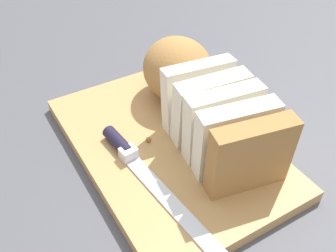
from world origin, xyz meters
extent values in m
plane|color=#4C4C51|center=(0.00, 0.00, 0.00)|extent=(3.00, 3.00, 0.00)
cube|color=tan|center=(0.00, 0.00, 0.01)|extent=(0.40, 0.27, 0.02)
ellipsoid|color=#A8753D|center=(-0.10, 0.07, 0.07)|extent=(0.14, 0.13, 0.11)
cube|color=#F2E8CC|center=(-0.02, 0.06, 0.07)|extent=(0.05, 0.12, 0.11)
cube|color=#F2E8CC|center=(0.02, 0.06, 0.07)|extent=(0.04, 0.12, 0.11)
cube|color=#F2E8CC|center=(0.05, 0.06, 0.07)|extent=(0.04, 0.12, 0.11)
cube|color=#F2E8CC|center=(0.09, 0.06, 0.07)|extent=(0.05, 0.12, 0.11)
cube|color=#A8753D|center=(0.13, 0.05, 0.07)|extent=(0.05, 0.12, 0.11)
cube|color=silver|center=(0.11, -0.05, 0.02)|extent=(0.21, 0.05, 0.00)
cylinder|color=black|center=(-0.02, -0.07, 0.03)|extent=(0.06, 0.03, 0.02)
cube|color=silver|center=(0.01, -0.07, 0.03)|extent=(0.02, 0.03, 0.02)
sphere|color=#996633|center=(-0.01, -0.03, 0.02)|extent=(0.01, 0.01, 0.01)
sphere|color=#996633|center=(-0.06, 0.04, 0.02)|extent=(0.00, 0.00, 0.00)
sphere|color=#996633|center=(-0.07, 0.04, 0.02)|extent=(0.00, 0.00, 0.00)
sphere|color=#996633|center=(0.00, 0.02, 0.02)|extent=(0.00, 0.00, 0.00)
camera|label=1|loc=(0.39, -0.21, 0.43)|focal=41.83mm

